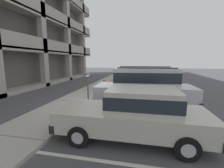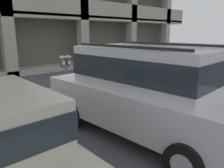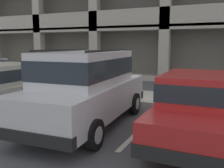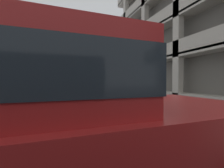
{
  "view_description": "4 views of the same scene",
  "coord_description": "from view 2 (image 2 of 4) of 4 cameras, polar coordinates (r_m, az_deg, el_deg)",
  "views": [
    {
      "loc": [
        -7.44,
        -2.41,
        2.35
      ],
      "look_at": [
        0.25,
        -0.83,
        1.1
      ],
      "focal_mm": 24.0,
      "sensor_mm": 36.0,
      "label": 1
    },
    {
      "loc": [
        -3.63,
        -5.41,
        2.28
      ],
      "look_at": [
        0.32,
        -1.11,
        0.88
      ],
      "focal_mm": 35.0,
      "sensor_mm": 36.0,
      "label": 2
    },
    {
      "loc": [
        3.33,
        -8.19,
        2.16
      ],
      "look_at": [
        0.05,
        -0.97,
        0.9
      ],
      "focal_mm": 40.0,
      "sensor_mm": 36.0,
      "label": 3
    },
    {
      "loc": [
        4.43,
        -2.25,
        1.16
      ],
      "look_at": [
        0.28,
        -0.74,
        1.09
      ],
      "focal_mm": 24.0,
      "sensor_mm": 36.0,
      "label": 4
    }
  ],
  "objects": [
    {
      "name": "parking_stall_lines",
      "position": [
        6.86,
        8.68,
        -6.05
      ],
      "size": [
        11.75,
        4.8,
        0.01
      ],
      "color": "silver",
      "rests_on": "ground_plane"
    },
    {
      "name": "dark_hatchback",
      "position": [
        7.31,
        22.03,
        0.98
      ],
      "size": [
        1.85,
        4.48,
        1.54
      ],
      "rotation": [
        0.0,
        0.0,
        0.0
      ],
      "color": "red",
      "rests_on": "ground_plane"
    },
    {
      "name": "parking_meter_near",
      "position": [
        6.77,
        -11.96,
        4.15
      ],
      "size": [
        0.35,
        0.12,
        1.47
      ],
      "color": "#595B60",
      "rests_on": "sidewalk"
    },
    {
      "name": "fire_hydrant",
      "position": [
        10.09,
        9.68,
        2.92
      ],
      "size": [
        0.3,
        0.3,
        0.7
      ],
      "color": "gold",
      "rests_on": "sidewalk"
    },
    {
      "name": "ground_plane",
      "position": [
        6.92,
        -8.26,
        -6.34
      ],
      "size": [
        80.0,
        80.0,
        0.1
      ],
      "color": "#4C4C51"
    },
    {
      "name": "sidewalk",
      "position": [
        7.94,
        -13.61,
        -3.13
      ],
      "size": [
        40.0,
        2.2,
        0.12
      ],
      "color": "#ADA89E",
      "rests_on": "ground_plane"
    },
    {
      "name": "silver_suv",
      "position": [
        4.8,
        8.53,
        -1.03
      ],
      "size": [
        2.19,
        4.87,
        2.03
      ],
      "rotation": [
        0.0,
        0.0,
        0.05
      ],
      "color": "silver",
      "rests_on": "ground_plane"
    }
  ]
}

